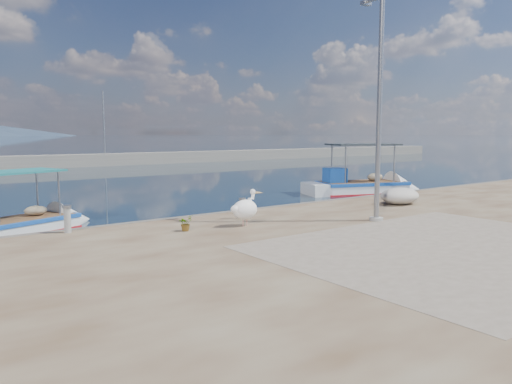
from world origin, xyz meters
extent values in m
plane|color=#162635|center=(0.00, 0.00, 0.00)|extent=(1400.00, 1400.00, 0.00)
cube|color=gray|center=(1.00, -3.00, 0.50)|extent=(9.00, 7.00, 0.01)
cube|color=gray|center=(0.00, 40.00, 0.60)|extent=(120.00, 2.20, 1.20)
cylinder|color=gray|center=(8.00, 40.00, 4.00)|extent=(0.16, 0.16, 7.00)
cube|color=white|center=(-6.59, 8.06, 0.06)|extent=(5.28, 3.25, 0.82)
cube|color=#194DA5|center=(-6.59, 8.06, 0.43)|extent=(3.97, 2.82, 0.12)
cube|color=#A5141B|center=(-6.59, 8.06, 0.02)|extent=(3.97, 2.81, 0.10)
cube|color=#1A6468|center=(-6.59, 8.06, 2.03)|extent=(3.13, 2.41, 0.07)
cube|color=white|center=(10.90, 8.63, 0.09)|extent=(6.93, 4.26, 1.08)
cube|color=#194DA5|center=(10.90, 8.63, 0.57)|extent=(5.22, 3.70, 0.16)
cube|color=#A5141B|center=(10.90, 8.63, 0.02)|extent=(5.21, 3.68, 0.14)
cube|color=#194DA5|center=(9.35, 9.19, 1.02)|extent=(1.31, 1.31, 0.80)
cube|color=#252B2F|center=(10.90, 8.63, 2.67)|extent=(4.11, 3.16, 0.09)
cylinder|color=tan|center=(-1.52, 2.43, 0.64)|extent=(0.04, 0.04, 0.28)
cylinder|color=tan|center=(-1.38, 2.43, 0.64)|extent=(0.04, 0.04, 0.28)
ellipsoid|color=white|center=(-1.45, 2.43, 1.00)|extent=(0.84, 0.52, 0.60)
cylinder|color=white|center=(-1.19, 2.43, 1.30)|extent=(0.20, 0.11, 0.51)
sphere|color=white|center=(-1.15, 2.43, 1.52)|extent=(0.17, 0.17, 0.17)
cone|color=#EFB35D|center=(-0.95, 2.43, 1.48)|extent=(0.41, 0.09, 0.12)
cylinder|color=gray|center=(2.48, 0.68, 4.00)|extent=(0.16, 0.16, 7.00)
cylinder|color=gray|center=(2.48, 0.68, 0.55)|extent=(0.44, 0.44, 0.10)
cube|color=gray|center=(2.48, 1.33, 7.35)|extent=(0.35, 0.18, 0.12)
cylinder|color=gray|center=(-0.76, 3.54, 0.83)|extent=(0.17, 0.17, 0.66)
cylinder|color=gray|center=(-0.76, 3.54, 1.16)|extent=(0.23, 0.23, 0.06)
cylinder|color=gray|center=(-6.03, 4.60, 0.87)|extent=(0.19, 0.19, 0.75)
cylinder|color=gray|center=(-6.03, 4.60, 1.25)|extent=(0.26, 0.26, 0.06)
imported|color=#33722D|center=(-3.24, 2.85, 0.73)|extent=(0.52, 0.49, 0.45)
ellipsoid|color=beige|center=(6.15, 2.56, 0.83)|extent=(1.74, 1.30, 0.65)
camera|label=1|loc=(-10.07, -9.63, 3.29)|focal=35.00mm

